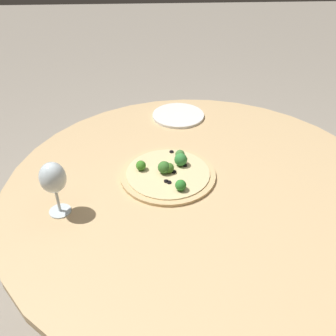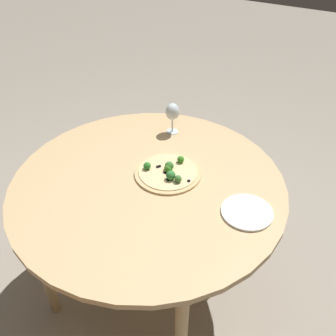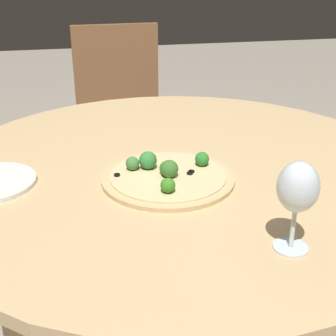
{
  "view_description": "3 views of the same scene",
  "coord_description": "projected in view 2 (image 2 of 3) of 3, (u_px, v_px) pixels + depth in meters",
  "views": [
    {
      "loc": [
        -0.14,
        -0.89,
        1.46
      ],
      "look_at": [
        -0.09,
        0.05,
        0.79
      ],
      "focal_mm": 40.0,
      "sensor_mm": 36.0,
      "label": 1
    },
    {
      "loc": [
        1.03,
        0.69,
        1.8
      ],
      "look_at": [
        -0.09,
        0.05,
        0.79
      ],
      "focal_mm": 40.0,
      "sensor_mm": 36.0,
      "label": 2
    },
    {
      "loc": [
        -1.02,
        0.25,
        1.22
      ],
      "look_at": [
        -0.09,
        0.05,
        0.79
      ],
      "focal_mm": 50.0,
      "sensor_mm": 36.0,
      "label": 3
    }
  ],
  "objects": [
    {
      "name": "dining_table",
      "position": [
        148.0,
        194.0,
        1.66
      ],
      "size": [
        1.19,
        1.19,
        0.76
      ],
      "color": "tan",
      "rests_on": "ground_plane"
    },
    {
      "name": "pizza",
      "position": [
        168.0,
        172.0,
        1.65
      ],
      "size": [
        0.3,
        0.3,
        0.05
      ],
      "color": "tan",
      "rests_on": "dining_table"
    },
    {
      "name": "ground_plane",
      "position": [
        152.0,
        286.0,
        2.08
      ],
      "size": [
        12.0,
        12.0,
        0.0
      ],
      "primitive_type": "plane",
      "color": "gray"
    },
    {
      "name": "wine_glass",
      "position": [
        172.0,
        112.0,
        1.86
      ],
      "size": [
        0.07,
        0.07,
        0.16
      ],
      "color": "silver",
      "rests_on": "dining_table"
    },
    {
      "name": "plate_near",
      "position": [
        247.0,
        212.0,
        1.46
      ],
      "size": [
        0.2,
        0.2,
        0.01
      ],
      "color": "silver",
      "rests_on": "dining_table"
    }
  ]
}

